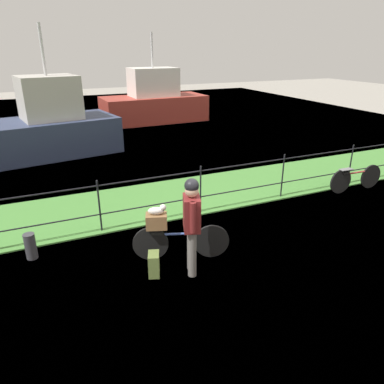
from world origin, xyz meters
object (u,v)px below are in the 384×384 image
terrier_dog (157,210)px  backpack_on_paving (154,264)px  mooring_bollard (31,246)px  moored_boat_near (53,126)px  cyclist_person (192,219)px  bicycle_main (180,242)px  moored_boat_mid (154,102)px  wooden_crate (156,221)px  bicycle_parked (355,178)px

terrier_dog → backpack_on_paving: terrier_dog is taller
backpack_on_paving → mooring_bollard: mooring_bollard is taller
moored_boat_near → cyclist_person: bearing=-80.6°
bicycle_main → cyclist_person: size_ratio=0.97×
bicycle_main → mooring_bollard: size_ratio=3.38×
terrier_dog → backpack_on_paving: 0.91m
backpack_on_paving → moored_boat_mid: moored_boat_mid is taller
terrier_dog → mooring_bollard: size_ratio=0.67×
backpack_on_paving → mooring_bollard: bearing=-106.8°
cyclist_person → mooring_bollard: (-2.46, 1.57, -0.76)m
terrier_dog → cyclist_person: 0.71m
wooden_crate → backpack_on_paving: bearing=-116.2°
cyclist_person → moored_boat_mid: moored_boat_mid is taller
mooring_bollard → moored_boat_near: 7.21m
terrier_dog → bicycle_parked: size_ratio=0.19×
backpack_on_paving → bicycle_parked: bicycle_parked is taller
cyclist_person → backpack_on_paving: (-0.61, 0.18, -0.80)m
bicycle_main → moored_boat_mid: (3.68, 12.46, 0.61)m
bicycle_main → backpack_on_paving: (-0.59, -0.30, -0.14)m
moored_boat_near → moored_boat_mid: 6.66m
moored_boat_mid → moored_boat_near: bearing=-140.1°
mooring_bollard → moored_boat_near: size_ratio=0.11×
moored_boat_near → bicycle_parked: bearing=-45.5°
cyclist_person → bicycle_parked: bearing=17.0°
moored_boat_near → wooden_crate: bearing=-82.6°
terrier_dog → moored_boat_near: size_ratio=0.07×
moored_boat_near → mooring_bollard: bearing=-98.2°
backpack_on_paving → cyclist_person: bearing=93.2°
wooden_crate → bicycle_parked: size_ratio=0.22×
bicycle_parked → moored_boat_near: size_ratio=0.37×
wooden_crate → moored_boat_mid: moored_boat_mid is taller
cyclist_person → mooring_bollard: 3.01m
wooden_crate → moored_boat_near: 8.12m
terrier_dog → moored_boat_near: (-1.06, 8.06, 0.00)m
bicycle_parked → moored_boat_mid: moored_boat_mid is taller
wooden_crate → bicycle_parked: bearing=10.2°
moored_boat_mid → terrier_dog: bearing=-108.1°
bicycle_parked → moored_boat_near: (-6.88, 7.00, 0.63)m
wooden_crate → terrier_dog: (0.02, -0.01, 0.21)m
cyclist_person → moored_boat_near: 8.78m
backpack_on_paving → moored_boat_near: size_ratio=0.09×
wooden_crate → backpack_on_paving: (-0.21, -0.43, -0.56)m
mooring_bollard → cyclist_person: bearing=-32.5°
wooden_crate → cyclist_person: (0.39, -0.61, 0.24)m
mooring_bollard → moored_boat_near: moored_boat_near is taller
backpack_on_paving → moored_boat_near: (-0.83, 8.48, 0.77)m
bicycle_main → wooden_crate: wooden_crate is taller
bicycle_parked → moored_boat_mid: bearing=99.0°
wooden_crate → bicycle_parked: wooden_crate is taller
mooring_bollard → moored_boat_near: bearing=81.8°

